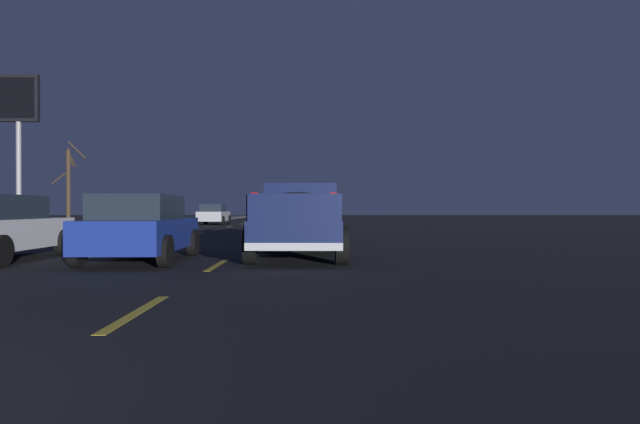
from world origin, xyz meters
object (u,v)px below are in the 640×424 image
Objects in this scene: sedan_blue at (141,228)px; bare_tree_far at (69,185)px; gas_price_sign at (18,114)px; sedan_silver at (214,214)px; pickup_truck at (300,218)px; sedan_green at (306,220)px.

bare_tree_far is (23.62, 11.82, 1.94)m from sedan_blue.
sedan_silver is at bearing -22.10° from gas_price_sign.
sedan_silver is at bearing 14.19° from pickup_truck.
bare_tree_far reaches higher than sedan_blue.
pickup_truck is 1.23× the size of sedan_blue.
gas_price_sign is 10.78m from bare_tree_far.
bare_tree_far is at bearing 26.59° from sedan_blue.
sedan_silver is 0.79× the size of bare_tree_far.
sedan_blue is 17.33m from gas_price_sign.
pickup_truck is 18.88m from gas_price_sign.
sedan_silver is 0.99× the size of sedan_green.
gas_price_sign is at bearing 67.54° from sedan_green.
gas_price_sign is at bearing 157.90° from sedan_silver.
pickup_truck is 0.98× the size of bare_tree_far.
sedan_blue is 0.59× the size of gas_price_sign.
gas_price_sign is (12.41, 13.44, 4.66)m from pickup_truck.
sedan_blue is at bearing -173.28° from sedan_silver.
sedan_silver is 22.39m from sedan_green.
sedan_green is 15.40m from gas_price_sign.
sedan_silver is (28.04, 7.09, -0.20)m from pickup_truck.
pickup_truck is 1.24× the size of sedan_silver.
sedan_silver is 17.56m from gas_price_sign.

